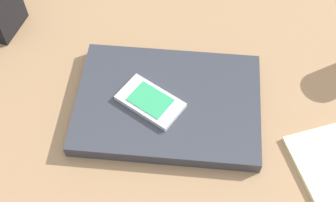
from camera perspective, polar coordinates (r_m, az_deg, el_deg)
The scene contains 3 objects.
desk_surface at distance 80.65cm, azimuth 4.25°, elevation -2.68°, with size 120.00×80.00×3.00cm, color #9E7751.
laptop_closed at distance 79.30cm, azimuth 0.00°, elevation -0.31°, with size 32.21×22.79×2.49cm, color #33353D.
cell_phone_on_laptop at distance 77.49cm, azimuth -2.27°, elevation -0.05°, with size 12.64×10.01×1.05cm.
Camera 1 is at (-4.20, 42.24, 70.07)cm, focal length 47.94 mm.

